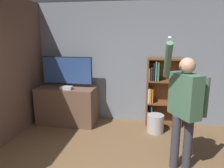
# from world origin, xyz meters

# --- Properties ---
(wall_back) EXTENTS (6.20, 0.06, 2.70)m
(wall_back) POSITION_xyz_m (0.00, 2.98, 1.35)
(wall_back) COLOR gray
(wall_back) RESTS_ON ground_plane
(wall_side_brick) EXTENTS (0.06, 4.55, 2.70)m
(wall_side_brick) POSITION_xyz_m (-2.13, 1.48, 1.35)
(wall_side_brick) COLOR brown
(wall_side_brick) RESTS_ON ground_plane
(tv_ledge) EXTENTS (1.30, 0.65, 0.84)m
(tv_ledge) POSITION_xyz_m (-1.34, 2.54, 0.42)
(tv_ledge) COLOR brown
(tv_ledge) RESTS_ON ground_plane
(television) EXTENTS (1.15, 0.22, 0.68)m
(television) POSITION_xyz_m (-1.34, 2.61, 1.19)
(television) COLOR black
(television) RESTS_ON tv_ledge
(game_console) EXTENTS (0.25, 0.16, 0.06)m
(game_console) POSITION_xyz_m (-1.27, 2.37, 0.87)
(game_console) COLOR silver
(game_console) RESTS_ON tv_ledge
(bookshelf) EXTENTS (0.78, 0.28, 1.50)m
(bookshelf) POSITION_xyz_m (0.75, 2.81, 0.76)
(bookshelf) COLOR brown
(bookshelf) RESTS_ON ground_plane
(person) EXTENTS (0.64, 0.59, 1.97)m
(person) POSITION_xyz_m (1.00, 1.15, 1.04)
(person) COLOR #383842
(person) RESTS_ON ground_plane
(waste_bin) EXTENTS (0.34, 0.34, 0.38)m
(waste_bin) POSITION_xyz_m (0.64, 2.36, 0.19)
(waste_bin) COLOR #B7B7BC
(waste_bin) RESTS_ON ground_plane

